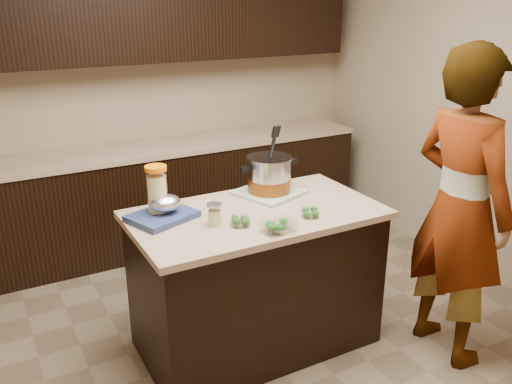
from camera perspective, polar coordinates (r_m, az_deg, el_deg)
ground_plane at (r=3.60m, az=0.00°, el=-15.44°), size 4.00×4.00×0.00m
room_shell at (r=2.95m, az=0.00°, el=12.77°), size 4.04×4.04×2.72m
back_cabinets at (r=4.68m, az=-10.30°, el=5.51°), size 3.60×0.63×2.33m
island at (r=3.36m, az=0.00°, el=-9.14°), size 1.46×0.81×0.90m
dish_towel at (r=3.43m, az=1.39°, el=-0.04°), size 0.46×0.46×0.02m
stock_pot at (r=3.40m, az=1.41°, el=1.63°), size 0.40×0.29×0.41m
lemonade_pitcher at (r=3.08m, az=-10.35°, el=-0.20°), size 0.14×0.14×0.30m
mason_jar at (r=2.96m, az=-4.38°, el=-2.43°), size 0.09×0.09×0.13m
broccoli_tub_left at (r=2.96m, az=-1.65°, el=-3.09°), size 0.13×0.13×0.05m
broccoli_tub_right at (r=3.09m, az=5.73°, el=-2.21°), size 0.12×0.12×0.05m
broccoli_tub_rect at (r=2.89m, az=2.35°, el=-3.63°), size 0.19×0.14×0.06m
blue_tray at (r=3.08m, az=-9.70°, el=-2.02°), size 0.42×0.38×0.13m
person at (r=3.32m, az=20.68°, el=-1.62°), size 0.46×0.69×1.87m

